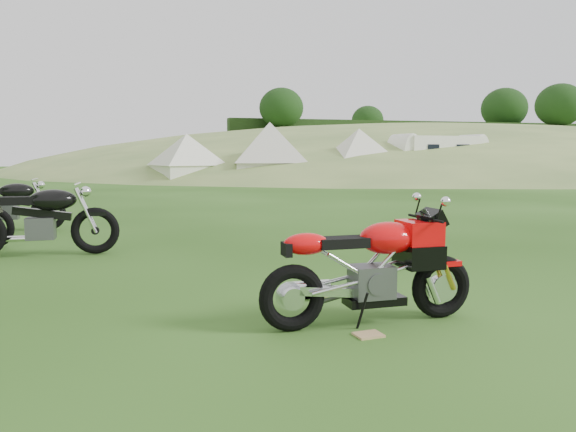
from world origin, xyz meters
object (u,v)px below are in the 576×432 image
object	(u,v)px
vintage_moto_c	(38,218)
tent_left	(187,157)
plywood_board	(368,335)
tent_mid	(270,154)
vintage_moto_d	(6,204)
caravan	(437,158)
sport_motorcycle	(370,260)
tent_right	(359,156)

from	to	relation	value
vintage_moto_c	tent_left	distance (m)	19.66
plywood_board	tent_mid	bearing A→B (deg)	77.81
vintage_moto_d	caravan	world-z (taller)	caravan
plywood_board	tent_left	distance (m)	23.76
sport_motorcycle	plywood_board	xyz separation A→B (m)	(-0.14, -0.30, -0.54)
vintage_moto_c	vintage_moto_d	distance (m)	3.00
tent_mid	vintage_moto_c	bearing A→B (deg)	-102.46
tent_right	caravan	size ratio (longest dim) A/B	0.61
tent_left	vintage_moto_c	bearing A→B (deg)	-118.67
plywood_board	tent_left	world-z (taller)	tent_left
tent_left	caravan	distance (m)	12.73
vintage_moto_c	tent_mid	world-z (taller)	tent_mid
vintage_moto_d	sport_motorcycle	bearing A→B (deg)	-58.19
tent_right	caravan	xyz separation A→B (m)	(4.34, -0.11, -0.15)
plywood_board	tent_mid	size ratio (longest dim) A/B	0.07
plywood_board	caravan	bearing A→B (deg)	58.08
plywood_board	vintage_moto_c	world-z (taller)	vintage_moto_c
tent_left	caravan	world-z (taller)	tent_left
sport_motorcycle	vintage_moto_c	xyz separation A→B (m)	(-3.17, 4.17, 0.00)
vintage_moto_d	tent_mid	distance (m)	17.87
tent_mid	tent_right	bearing A→B (deg)	-0.60
tent_left	tent_right	world-z (taller)	tent_right
vintage_moto_c	caravan	size ratio (longest dim) A/B	0.42
sport_motorcycle	tent_right	size ratio (longest dim) A/B	0.60
vintage_moto_d	tent_left	size ratio (longest dim) A/B	0.70
vintage_moto_d	tent_left	bearing A→B (deg)	74.52
tent_left	plywood_board	bearing A→B (deg)	-109.24
caravan	tent_right	bearing A→B (deg)	175.80
tent_right	vintage_moto_c	bearing A→B (deg)	-126.99
tent_mid	caravan	world-z (taller)	tent_mid
vintage_moto_d	tent_right	size ratio (longest dim) A/B	0.65
vintage_moto_c	tent_mid	xyz separation A→B (m)	(7.96, 18.31, 0.86)
plywood_board	caravan	world-z (taller)	caravan
plywood_board	tent_right	distance (m)	23.80
vintage_moto_c	caravan	distance (m)	24.00
plywood_board	vintage_moto_d	distance (m)	8.35
tent_left	tent_right	size ratio (longest dim) A/B	0.94
sport_motorcycle	vintage_moto_c	distance (m)	5.24
sport_motorcycle	tent_left	size ratio (longest dim) A/B	0.64
tent_right	vintage_moto_d	bearing A→B (deg)	-134.04
tent_mid	vintage_moto_d	bearing A→B (deg)	-108.91
vintage_moto_d	caravan	distance (m)	22.76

